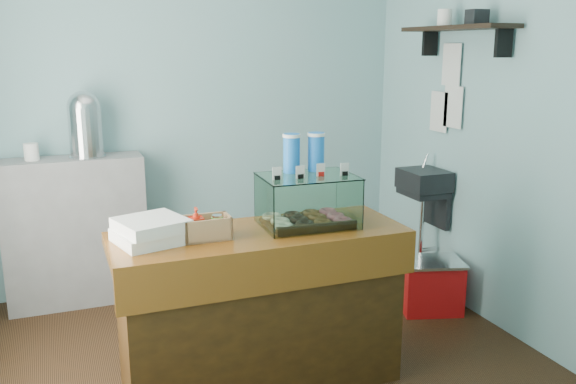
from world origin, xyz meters
name	(u,v)px	position (x,y,z in m)	size (l,w,h in m)	color
ground	(248,361)	(0.00, 0.00, 0.00)	(3.50, 3.50, 0.00)	black
room_shell	(247,79)	(0.03, 0.01, 1.71)	(3.54, 3.04, 2.82)	#7EB5B8
counter	(260,307)	(0.00, -0.25, 0.46)	(1.60, 0.60, 0.90)	#42260C
back_shelf	(76,231)	(-0.90, 1.32, 0.55)	(1.00, 0.32, 1.10)	gray
display_case	(307,195)	(0.30, -0.20, 1.07)	(0.54, 0.41, 0.50)	black
condiment_crate	(205,228)	(-0.31, -0.27, 0.96)	(0.25, 0.15, 0.17)	tan
pastry_boxes	(150,231)	(-0.58, -0.23, 0.96)	(0.40, 0.40, 0.13)	white
coffee_urn	(85,123)	(-0.78, 1.31, 1.35)	(0.26, 0.26, 0.48)	silver
red_cooler	(431,285)	(1.46, 0.23, 0.19)	(0.51, 0.45, 0.38)	red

